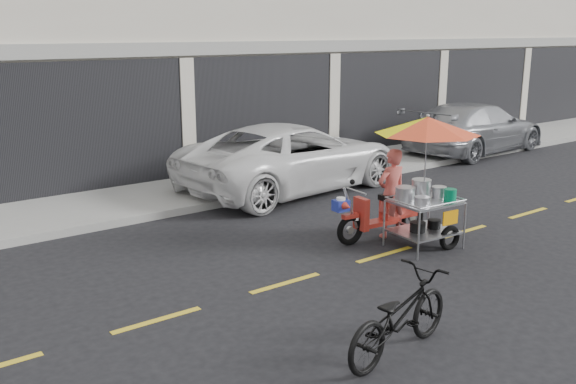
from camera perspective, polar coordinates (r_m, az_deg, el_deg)
ground at (r=10.49m, az=8.58°, el=-5.53°), size 90.00×90.00×0.00m
sidewalk at (r=14.67m, az=-6.88°, el=0.54°), size 45.00×3.00×0.15m
shophouse_block at (r=20.09m, az=-7.68°, el=16.14°), size 36.00×8.11×10.40m
centerline at (r=10.49m, az=8.58°, el=-5.51°), size 42.00×0.10×0.01m
white_pickup at (r=14.40m, az=0.38°, el=3.15°), size 5.64×3.02×1.51m
silver_pickup at (r=19.59m, az=16.28°, el=5.49°), size 5.26×2.49×1.48m
near_bicycle at (r=7.27m, az=9.83°, el=-10.78°), size 1.86×0.90×0.93m
food_vendor_rig at (r=10.80m, az=11.04°, el=2.61°), size 2.20×1.90×2.22m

